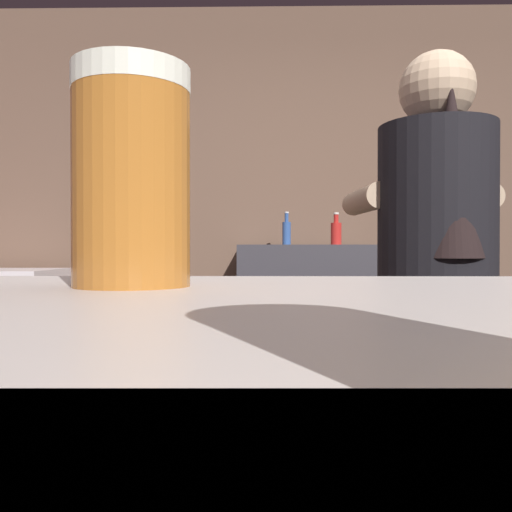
% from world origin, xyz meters
% --- Properties ---
extents(wall_back, '(5.20, 0.10, 2.70)m').
position_xyz_m(wall_back, '(0.00, 2.20, 1.35)').
color(wall_back, brown).
rests_on(wall_back, ground).
extents(prep_counter, '(2.10, 0.60, 0.92)m').
position_xyz_m(prep_counter, '(0.35, 0.70, 0.46)').
color(prep_counter, '#483A25').
rests_on(prep_counter, ground).
extents(back_shelf, '(0.82, 0.36, 1.13)m').
position_xyz_m(back_shelf, '(-0.18, 1.92, 0.57)').
color(back_shelf, '#39373E').
rests_on(back_shelf, ground).
extents(bartender, '(0.44, 0.52, 1.68)m').
position_xyz_m(bartender, '(0.08, 0.24, 0.98)').
color(bartender, '#252931').
rests_on(bartender, ground).
extents(mixing_bowl, '(0.18, 0.18, 0.05)m').
position_xyz_m(mixing_bowl, '(-0.35, 0.76, 0.94)').
color(mixing_bowl, '#C95337').
rests_on(mixing_bowl, prep_counter).
extents(chefs_knife, '(0.24, 0.10, 0.01)m').
position_xyz_m(chefs_knife, '(0.36, 0.65, 0.92)').
color(chefs_knife, silver).
rests_on(chefs_knife, prep_counter).
extents(pint_glass_near, '(0.08, 0.08, 0.16)m').
position_xyz_m(pint_glass_near, '(-0.52, -0.93, 1.15)').
color(pint_glass_near, '#B56B28').
rests_on(pint_glass_near, bar_counter).
extents(bottle_hot_sauce, '(0.05, 0.05, 0.20)m').
position_xyz_m(bottle_hot_sauce, '(-0.29, 1.90, 1.21)').
color(bottle_hot_sauce, '#33579B').
rests_on(bottle_hot_sauce, back_shelf).
extents(bottle_olive_oil, '(0.06, 0.06, 0.19)m').
position_xyz_m(bottle_olive_oil, '(-0.00, 1.83, 1.21)').
color(bottle_olive_oil, red).
rests_on(bottle_olive_oil, back_shelf).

